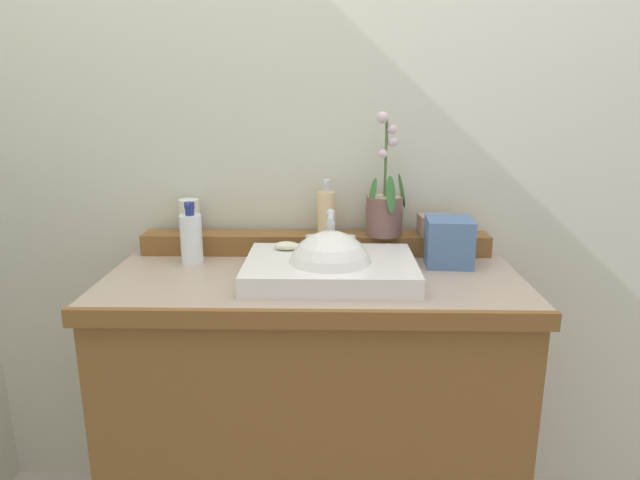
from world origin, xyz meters
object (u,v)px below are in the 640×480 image
object	(u,v)px
potted_plant	(385,208)
trinket_box	(435,225)
sink_basin	(330,271)
tissue_box	(449,242)
soap_dispenser	(326,211)
tumbler_cup	(189,216)
lotion_bottle	(191,238)
soap_bar	(286,246)

from	to	relation	value
potted_plant	trinket_box	world-z (taller)	potted_plant
sink_basin	tissue_box	bearing A→B (deg)	22.54
potted_plant	soap_dispenser	size ratio (longest dim) A/B	2.21
tumbler_cup	lotion_bottle	xyz separation A→B (m)	(0.04, -0.13, -0.04)
soap_bar	soap_dispenser	size ratio (longest dim) A/B	0.42
soap_bar	lotion_bottle	distance (m)	0.28
soap_dispenser	lotion_bottle	distance (m)	0.41
potted_plant	tumbler_cup	size ratio (longest dim) A/B	3.63
tumbler_cup	potted_plant	bearing A→B (deg)	-2.85
potted_plant	lotion_bottle	world-z (taller)	potted_plant
soap_dispenser	lotion_bottle	world-z (taller)	soap_dispenser
lotion_bottle	sink_basin	bearing A→B (deg)	-19.09
trinket_box	soap_bar	bearing A→B (deg)	-166.06
trinket_box	tissue_box	size ratio (longest dim) A/B	0.71
lotion_bottle	potted_plant	bearing A→B (deg)	10.11
tumbler_cup	lotion_bottle	size ratio (longest dim) A/B	0.56
sink_basin	potted_plant	bearing A→B (deg)	55.96
tissue_box	soap_dispenser	bearing A→B (deg)	161.87
potted_plant	lotion_bottle	size ratio (longest dim) A/B	2.03
trinket_box	lotion_bottle	bearing A→B (deg)	-175.81
potted_plant	tissue_box	distance (m)	0.22
sink_basin	soap_bar	distance (m)	0.16
soap_dispenser	tumbler_cup	size ratio (longest dim) A/B	1.65
soap_bar	tumbler_cup	distance (m)	0.36
sink_basin	soap_bar	size ratio (longest dim) A/B	6.46
potted_plant	tumbler_cup	world-z (taller)	potted_plant
lotion_bottle	soap_bar	bearing A→B (deg)	-8.18
sink_basin	potted_plant	distance (m)	0.32
tumbler_cup	trinket_box	bearing A→B (deg)	-2.24
soap_bar	tissue_box	xyz separation A→B (m)	(0.46, 0.04, 0.00)
soap_bar	lotion_bottle	bearing A→B (deg)	171.82
potted_plant	soap_bar	bearing A→B (deg)	-153.82
tissue_box	soap_bar	bearing A→B (deg)	-174.87
lotion_bottle	tumbler_cup	bearing A→B (deg)	105.17
potted_plant	trinket_box	distance (m)	0.16
trinket_box	tissue_box	distance (m)	0.11
sink_basin	soap_bar	bearing A→B (deg)	141.34
sink_basin	potted_plant	size ratio (longest dim) A/B	1.23
soap_bar	tumbler_cup	xyz separation A→B (m)	(-0.31, 0.17, 0.05)
soap_dispenser	lotion_bottle	bearing A→B (deg)	-163.25
tumbler_cup	soap_dispenser	bearing A→B (deg)	-1.82
soap_bar	potted_plant	distance (m)	0.33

